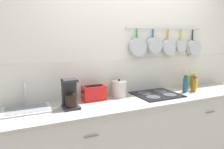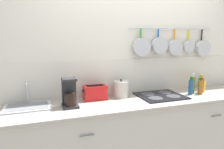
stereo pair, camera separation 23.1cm
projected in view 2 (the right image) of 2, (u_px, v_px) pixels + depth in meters
The scene contains 14 objects.
wall_back at pixel (134, 63), 2.75m from camera, with size 7.20×0.16×2.60m.
cabinet_base at pixel (145, 137), 2.58m from camera, with size 3.03×0.59×0.87m.
countertop at pixel (146, 101), 2.50m from camera, with size 3.07×0.62×0.03m.
sink_basin at pixel (28, 105), 2.20m from camera, with size 0.46×0.32×0.25m.
coffee_maker at pixel (70, 95), 2.23m from camera, with size 0.16×0.18×0.29m.
toaster at pixel (95, 93), 2.47m from camera, with size 0.27×0.14×0.17m.
kettle at pixel (121, 89), 2.58m from camera, with size 0.18×0.18×0.21m.
cooktop at pixel (160, 96), 2.62m from camera, with size 0.53×0.47×0.01m.
bottle_dish_soap at pixel (191, 87), 2.68m from camera, with size 0.05×0.05×0.23m.
bottle_sesame_oil at pixel (193, 85), 2.73m from camera, with size 0.05×0.05×0.26m.
bottle_hot_sauce at pixel (200, 87), 2.70m from camera, with size 0.06×0.06×0.21m.
bottle_cooking_wine at pixel (201, 85), 2.78m from camera, with size 0.06×0.06×0.23m.
bottle_olive_oil at pixel (203, 86), 2.86m from camera, with size 0.06×0.06×0.15m.
bottle_vinegar at pixel (201, 83), 3.00m from camera, with size 0.07×0.07×0.18m.
Camera 2 is at (-1.16, -2.15, 1.61)m, focal length 35.00 mm.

